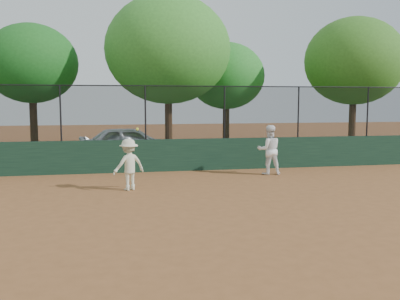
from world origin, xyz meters
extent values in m
plane|color=brown|center=(0.00, 0.00, 0.00)|extent=(80.00, 80.00, 0.00)
cube|color=#193826|center=(0.00, 6.00, 0.60)|extent=(26.00, 0.20, 1.20)
cube|color=#274716|center=(0.00, 12.00, 0.00)|extent=(36.00, 12.00, 0.01)
imported|color=silver|center=(-0.91, 9.20, 0.77)|extent=(4.51, 1.84, 1.53)
imported|color=white|center=(3.79, 4.56, 0.89)|extent=(0.91, 0.74, 1.77)
imported|color=beige|center=(-1.25, 2.66, 0.76)|extent=(1.13, 0.92, 1.52)
sphere|color=#D6EA34|center=(-1.00, 2.32, 1.83)|extent=(0.08, 0.08, 0.08)
cube|color=black|center=(0.00, 6.00, 2.20)|extent=(26.00, 0.02, 2.00)
cylinder|color=black|center=(0.00, 6.00, 3.18)|extent=(26.00, 0.04, 0.04)
cylinder|color=black|center=(-3.50, 6.00, 2.20)|extent=(0.06, 0.06, 2.00)
cylinder|color=black|center=(-0.50, 6.00, 2.20)|extent=(0.06, 0.06, 2.00)
cylinder|color=black|center=(2.50, 6.00, 2.20)|extent=(0.06, 0.06, 2.00)
cylinder|color=black|center=(5.50, 6.00, 2.20)|extent=(0.06, 0.06, 2.00)
cylinder|color=black|center=(8.50, 6.00, 2.20)|extent=(0.06, 0.06, 2.00)
cylinder|color=#3D2615|center=(-5.42, 12.11, 1.36)|extent=(0.36, 0.36, 2.71)
ellipsoid|color=#19561A|center=(-5.42, 12.11, 4.40)|extent=(4.36, 3.97, 3.77)
cylinder|color=#462C19|center=(0.98, 11.02, 1.38)|extent=(0.36, 0.36, 2.75)
ellipsoid|color=#347926|center=(0.98, 11.02, 5.07)|extent=(6.00, 5.46, 5.18)
cylinder|color=#402A15|center=(4.41, 13.14, 1.18)|extent=(0.36, 0.36, 2.37)
ellipsoid|color=#257024|center=(4.41, 13.14, 3.98)|extent=(4.17, 3.79, 3.60)
cylinder|color=#422917|center=(10.54, 10.68, 1.33)|extent=(0.36, 0.36, 2.66)
ellipsoid|color=#31641C|center=(10.54, 10.68, 4.66)|extent=(5.15, 4.69, 4.45)
camera|label=1|loc=(-1.70, -10.49, 2.63)|focal=40.00mm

